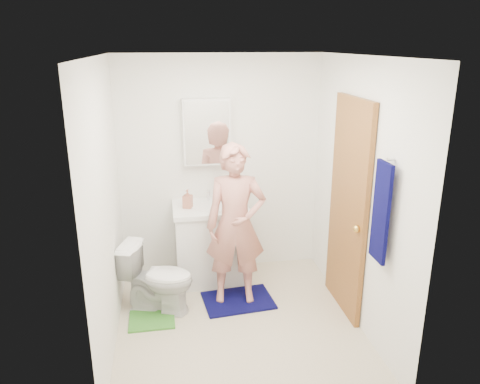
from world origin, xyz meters
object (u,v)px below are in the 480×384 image
object	(u,v)px
towel	(381,212)
toothbrush_cup	(230,196)
toilet	(158,278)
soap_dispenser	(188,199)
vanity_cabinet	(211,245)
medicine_cabinet	(207,132)
man	(236,225)

from	to	relation	value
towel	toothbrush_cup	bearing A→B (deg)	120.58
toilet	soap_dispenser	distance (m)	0.88
vanity_cabinet	towel	bearing A→B (deg)	-51.53
vanity_cabinet	medicine_cabinet	world-z (taller)	medicine_cabinet
medicine_cabinet	towel	size ratio (longest dim) A/B	0.87
vanity_cabinet	toilet	xyz separation A→B (m)	(-0.57, -0.56, -0.05)
vanity_cabinet	toothbrush_cup	xyz separation A→B (m)	(0.22, 0.13, 0.50)
vanity_cabinet	man	world-z (taller)	man
vanity_cabinet	toilet	world-z (taller)	vanity_cabinet
medicine_cabinet	man	bearing A→B (deg)	-74.89
toilet	man	world-z (taller)	man
vanity_cabinet	medicine_cabinet	distance (m)	1.22
medicine_cabinet	toothbrush_cup	world-z (taller)	medicine_cabinet
man	medicine_cabinet	bearing A→B (deg)	111.06
man	towel	bearing A→B (deg)	-39.07
towel	soap_dispenser	world-z (taller)	towel
vanity_cabinet	man	size ratio (longest dim) A/B	0.50
medicine_cabinet	man	size ratio (longest dim) A/B	0.44
medicine_cabinet	towel	bearing A→B (deg)	-55.39
toothbrush_cup	man	world-z (taller)	man
medicine_cabinet	soap_dispenser	xyz separation A→B (m)	(-0.24, -0.24, -0.65)
vanity_cabinet	medicine_cabinet	xyz separation A→B (m)	(0.00, 0.22, 1.20)
toothbrush_cup	man	bearing A→B (deg)	-92.64
vanity_cabinet	towel	size ratio (longest dim) A/B	1.00
vanity_cabinet	man	distance (m)	0.68
towel	toilet	distance (m)	2.18
vanity_cabinet	medicine_cabinet	size ratio (longest dim) A/B	1.14
soap_dispenser	man	bearing A→B (deg)	-48.30
medicine_cabinet	toilet	size ratio (longest dim) A/B	1.01
soap_dispenser	man	xyz separation A→B (m)	(0.43, -0.49, -0.13)
medicine_cabinet	toilet	bearing A→B (deg)	-126.16
towel	toothbrush_cup	size ratio (longest dim) A/B	5.99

